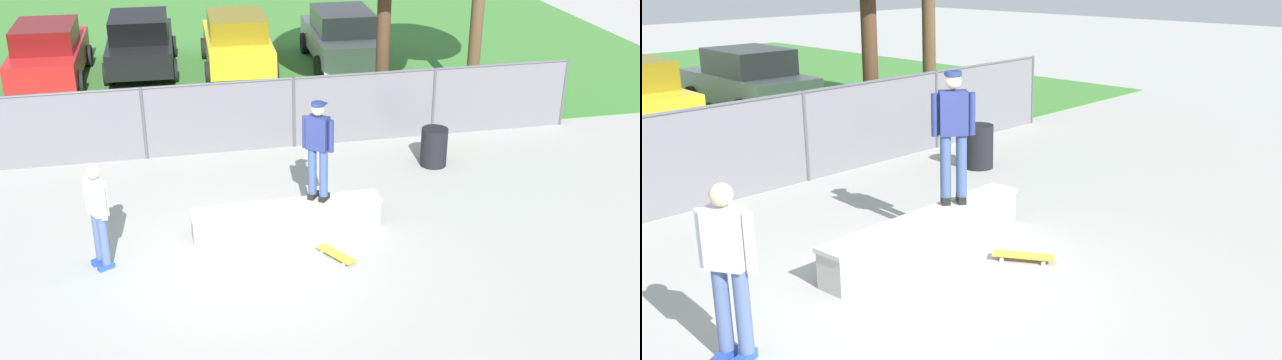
{
  "view_description": "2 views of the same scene",
  "coord_description": "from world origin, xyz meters",
  "views": [
    {
      "loc": [
        -1.34,
        -11.55,
        6.82
      ],
      "look_at": [
        1.28,
        0.48,
        1.15
      ],
      "focal_mm": 44.58,
      "sensor_mm": 36.0,
      "label": 1
    },
    {
      "loc": [
        -5.46,
        -5.49,
        3.74
      ],
      "look_at": [
        0.87,
        0.37,
        1.1
      ],
      "focal_mm": 40.03,
      "sensor_mm": 36.0,
      "label": 2
    }
  ],
  "objects": [
    {
      "name": "ground_plane",
      "position": [
        0.0,
        0.0,
        0.0
      ],
      "size": [
        80.0,
        80.0,
        0.0
      ],
      "primitive_type": "plane",
      "color": "#9E9E99"
    },
    {
      "name": "grass_strip",
      "position": [
        0.0,
        15.13,
        0.01
      ],
      "size": [
        28.35,
        20.0,
        0.02
      ],
      "primitive_type": "cube",
      "color": "#3D7A33",
      "rests_on": "ground"
    },
    {
      "name": "concrete_ledge",
      "position": [
        0.77,
        0.91,
        0.27
      ],
      "size": [
        3.44,
        0.61,
        0.53
      ],
      "color": "#A8A59E",
      "rests_on": "ground"
    },
    {
      "name": "skateboarder",
      "position": [
        1.35,
        0.98,
        1.56
      ],
      "size": [
        0.5,
        0.43,
        1.84
      ],
      "color": "black",
      "rests_on": "concrete_ledge"
    },
    {
      "name": "skateboard",
      "position": [
        1.4,
        -0.23,
        0.07
      ],
      "size": [
        0.57,
        0.79,
        0.09
      ],
      "color": "gold",
      "rests_on": "ground"
    },
    {
      "name": "chainlink_fence",
      "position": [
        -0.0,
        4.83,
        0.89
      ],
      "size": [
        16.42,
        0.07,
        1.62
      ],
      "color": "#4C4C51",
      "rests_on": "ground"
    },
    {
      "name": "car_red",
      "position": [
        -4.14,
        11.0,
        0.84
      ],
      "size": [
        2.14,
        4.26,
        1.66
      ],
      "color": "#B21E1E",
      "rests_on": "ground"
    },
    {
      "name": "car_black",
      "position": [
        -1.63,
        11.54,
        0.84
      ],
      "size": [
        2.14,
        4.26,
        1.66
      ],
      "color": "black",
      "rests_on": "ground"
    },
    {
      "name": "car_yellow",
      "position": [
        1.12,
        11.02,
        0.84
      ],
      "size": [
        2.14,
        4.26,
        1.66
      ],
      "color": "gold",
      "rests_on": "ground"
    },
    {
      "name": "car_silver",
      "position": [
        4.23,
        10.98,
        0.84
      ],
      "size": [
        2.14,
        4.26,
        1.66
      ],
      "color": "#B7BABF",
      "rests_on": "ground"
    },
    {
      "name": "bystander",
      "position": [
        -2.42,
        0.34,
        1.01
      ],
      "size": [
        0.4,
        0.54,
        1.82
      ],
      "color": "#2647A5",
      "rests_on": "ground"
    },
    {
      "name": "trash_bin",
      "position": [
        4.34,
        3.16,
        0.41
      ],
      "size": [
        0.56,
        0.56,
        0.83
      ],
      "primitive_type": "cylinder",
      "color": "black",
      "rests_on": "ground"
    }
  ]
}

